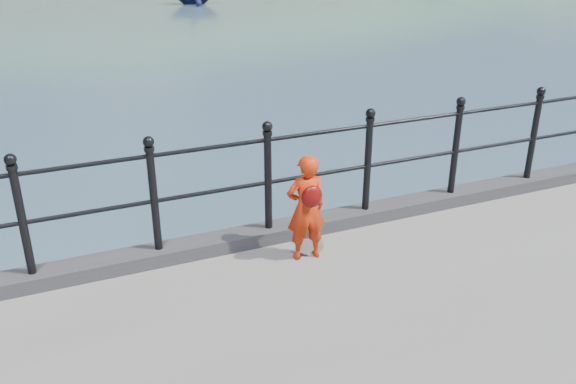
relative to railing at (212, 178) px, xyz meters
name	(u,v)px	position (x,y,z in m)	size (l,w,h in m)	color
ground	(217,320)	(0.00, 0.15, -1.82)	(600.00, 600.00, 0.00)	#2D4251
kerb	(216,243)	(0.00, 0.00, -0.75)	(60.00, 0.30, 0.15)	#28282B
railing	(212,178)	(0.00, 0.00, 0.00)	(18.11, 0.11, 1.20)	black
far_shore	(131,0)	(38.34, 239.56, -24.39)	(830.00, 200.00, 156.00)	#333A21
child	(306,208)	(0.81, -0.51, -0.26)	(0.43, 0.33, 1.12)	red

